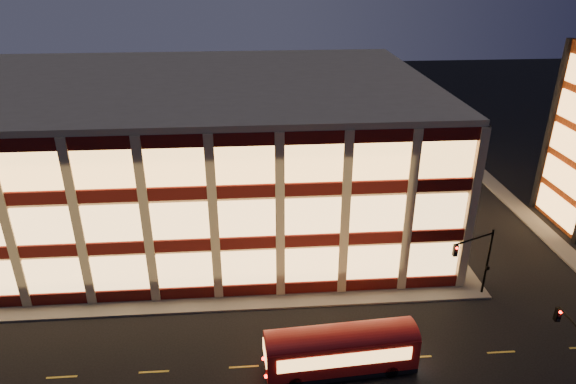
{
  "coord_description": "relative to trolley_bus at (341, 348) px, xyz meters",
  "views": [
    {
      "loc": [
        4.93,
        -32.58,
        25.38
      ],
      "look_at": [
        8.09,
        8.0,
        6.41
      ],
      "focal_mm": 32.0,
      "sensor_mm": 36.0,
      "label": 1
    }
  ],
  "objects": [
    {
      "name": "ground",
      "position": [
        -10.41,
        6.74,
        -1.87
      ],
      "size": [
        200.0,
        200.0,
        0.0
      ],
      "primitive_type": "plane",
      "color": "black",
      "rests_on": "ground"
    },
    {
      "name": "sidewalk_office_south",
      "position": [
        -13.41,
        7.74,
        -1.8
      ],
      "size": [
        54.0,
        2.0,
        0.15
      ],
      "primitive_type": "cube",
      "color": "#514F4C",
      "rests_on": "ground"
    },
    {
      "name": "sidewalk_office_east",
      "position": [
        12.59,
        23.74,
        -1.8
      ],
      "size": [
        2.0,
        30.0,
        0.15
      ],
      "primitive_type": "cube",
      "color": "#514F4C",
      "rests_on": "ground"
    },
    {
      "name": "sidewalk_tower_west",
      "position": [
        23.59,
        23.74,
        -1.8
      ],
      "size": [
        2.0,
        30.0,
        0.15
      ],
      "primitive_type": "cube",
      "color": "#514F4C",
      "rests_on": "ground"
    },
    {
      "name": "office_building",
      "position": [
        -13.33,
        23.66,
        5.38
      ],
      "size": [
        50.45,
        30.45,
        14.5
      ],
      "color": "tan",
      "rests_on": "ground"
    },
    {
      "name": "traffic_signal_far",
      "position": [
        11.8,
        6.98,
        2.24
      ],
      "size": [
        3.79,
        1.87,
        6.0
      ],
      "color": "black",
      "rests_on": "ground"
    },
    {
      "name": "trolley_bus",
      "position": [
        0.0,
        0.0,
        0.0
      ],
      "size": [
        10.12,
        3.22,
        3.38
      ],
      "rotation": [
        0.0,
        0.0,
        0.07
      ],
      "color": "#980908",
      "rests_on": "ground"
    }
  ]
}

